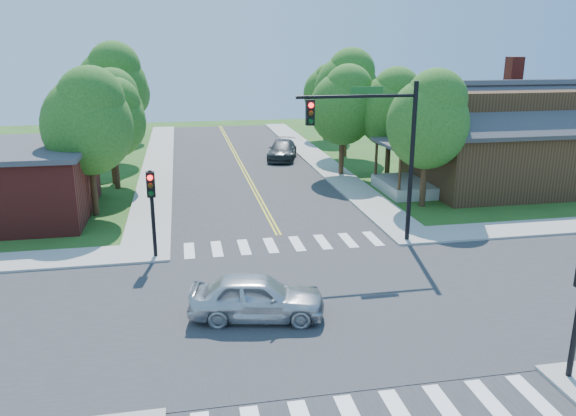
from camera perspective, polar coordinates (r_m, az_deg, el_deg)
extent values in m
plane|color=#28551A|center=(19.67, 2.90, -9.90)|extent=(100.00, 100.00, 0.00)
cube|color=#2D2D30|center=(19.67, 2.90, -9.85)|extent=(10.00, 90.00, 0.04)
cube|color=#2D2D30|center=(19.66, 2.90, -9.84)|extent=(90.00, 10.00, 0.04)
cube|color=#2D2D30|center=(19.67, 2.90, -9.90)|extent=(10.20, 10.20, 0.06)
cube|color=#9E9B93|center=(44.24, 2.96, 5.02)|extent=(2.20, 40.00, 0.14)
cube|color=#9E9B93|center=(43.04, -13.07, 4.31)|extent=(2.20, 40.00, 0.14)
cube|color=white|center=(24.88, -10.00, -4.28)|extent=(0.45, 2.00, 0.01)
cube|color=white|center=(24.91, -7.24, -4.13)|extent=(0.45, 2.00, 0.01)
cube|color=white|center=(25.00, -4.49, -3.97)|extent=(0.45, 2.00, 0.01)
cube|color=white|center=(25.15, -1.76, -3.80)|extent=(0.45, 2.00, 0.01)
cube|color=white|center=(25.35, 0.92, -3.63)|extent=(0.45, 2.00, 0.01)
cube|color=white|center=(25.61, 3.55, -3.45)|extent=(0.45, 2.00, 0.01)
cube|color=white|center=(25.92, 6.13, -3.27)|extent=(0.45, 2.00, 0.01)
cube|color=white|center=(26.28, 8.64, -3.09)|extent=(0.45, 2.00, 0.01)
cube|color=white|center=(14.75, 11.37, -19.85)|extent=(0.45, 2.00, 0.01)
cube|color=white|center=(15.19, 15.81, -19.01)|extent=(0.45, 2.00, 0.01)
cube|color=white|center=(15.71, 19.94, -18.11)|extent=(0.45, 2.00, 0.01)
cube|color=white|center=(16.30, 23.75, -17.20)|extent=(0.45, 2.00, 0.01)
cube|color=gold|center=(44.43, -5.25, 4.99)|extent=(0.10, 37.50, 0.01)
cube|color=gold|center=(44.45, -4.99, 5.01)|extent=(0.10, 37.50, 0.01)
cylinder|color=black|center=(25.30, 12.43, 4.32)|extent=(0.20, 0.20, 7.20)
cylinder|color=black|center=(23.96, 7.03, 11.19)|extent=(5.20, 0.14, 0.14)
cube|color=#19591E|center=(24.02, 8.01, 11.76)|extent=(1.40, 0.04, 0.30)
cube|color=black|center=(23.50, 2.25, 9.66)|extent=(0.34, 0.28, 1.05)
sphere|color=#FF0C0C|center=(23.30, 2.36, 10.39)|extent=(0.22, 0.22, 0.22)
sphere|color=#3F2605|center=(23.33, 2.35, 9.60)|extent=(0.22, 0.22, 0.22)
sphere|color=#05330F|center=(23.37, 2.34, 8.83)|extent=(0.22, 0.22, 0.22)
cylinder|color=black|center=(23.76, -13.56, -0.76)|extent=(0.16, 0.16, 3.80)
cube|color=black|center=(23.42, -13.77, 2.34)|extent=(0.34, 0.28, 1.05)
sphere|color=#FF0C0C|center=(23.18, -13.84, 3.00)|extent=(0.22, 0.22, 0.22)
sphere|color=#3F2605|center=(23.25, -13.79, 2.23)|extent=(0.22, 0.22, 0.22)
sphere|color=#05330F|center=(23.33, -13.74, 1.47)|extent=(0.22, 0.22, 0.22)
cube|color=#352112|center=(37.50, 20.76, 4.95)|extent=(10.00, 8.00, 4.00)
cube|color=#9E9B93|center=(35.00, 11.64, 2.17)|extent=(2.60, 4.50, 0.70)
cylinder|color=#352112|center=(32.50, 11.29, 3.38)|extent=(0.18, 0.18, 2.50)
cylinder|color=#352112|center=(36.16, 8.94, 4.78)|extent=(0.18, 0.18, 2.50)
cube|color=#38383D|center=(34.47, 11.88, 6.36)|extent=(2.80, 4.80, 0.18)
cube|color=maroon|center=(41.51, 21.47, 8.07)|extent=(0.90, 0.90, 7.11)
cylinder|color=#382314|center=(31.90, 13.60, 2.63)|extent=(0.34, 0.34, 2.81)
ellipsoid|color=#235519|center=(31.33, 13.98, 8.28)|extent=(4.43, 4.21, 4.87)
sphere|color=#235519|center=(31.13, 14.81, 10.64)|extent=(3.25, 3.25, 3.25)
cylinder|color=#382314|center=(38.56, 10.10, 5.09)|extent=(0.34, 0.34, 2.74)
ellipsoid|color=#235519|center=(38.09, 10.33, 9.67)|extent=(4.33, 4.11, 4.76)
sphere|color=#235519|center=(37.89, 10.97, 11.58)|extent=(3.17, 3.17, 3.17)
cylinder|color=#382314|center=(45.53, 5.81, 7.22)|extent=(0.34, 0.34, 3.17)
ellipsoid|color=#235519|center=(45.11, 5.94, 11.73)|extent=(5.01, 4.76, 5.51)
sphere|color=#235519|center=(44.92, 6.45, 13.62)|extent=(3.67, 3.67, 3.67)
cylinder|color=#382314|center=(53.96, 3.78, 8.39)|extent=(0.34, 0.34, 2.63)
ellipsoid|color=#235519|center=(53.63, 3.84, 11.54)|extent=(4.16, 3.95, 4.57)
sphere|color=#235519|center=(53.43, 4.24, 12.86)|extent=(3.05, 3.05, 3.05)
cylinder|color=#382314|center=(31.05, -19.12, 1.88)|extent=(0.34, 0.34, 2.88)
ellipsoid|color=#235519|center=(30.46, -19.69, 7.83)|extent=(4.55, 4.32, 5.00)
sphere|color=#235519|center=(30.07, -19.42, 10.38)|extent=(3.33, 3.33, 3.33)
cylinder|color=#382314|center=(37.83, -17.30, 4.39)|extent=(0.34, 0.34, 2.74)
ellipsoid|color=#235519|center=(37.36, -17.70, 9.05)|extent=(4.32, 4.11, 4.76)
sphere|color=#235519|center=(37.00, -17.44, 11.03)|extent=(3.17, 3.17, 3.17)
cylinder|color=#382314|center=(45.45, -17.03, 6.70)|extent=(0.34, 0.34, 3.35)
ellipsoid|color=#235519|center=(45.03, -17.44, 11.45)|extent=(5.29, 5.03, 5.82)
sphere|color=#235519|center=(44.71, -17.25, 13.49)|extent=(3.88, 3.88, 3.88)
cylinder|color=#382314|center=(54.87, -15.84, 7.97)|extent=(0.34, 0.34, 2.68)
ellipsoid|color=#235519|center=(54.55, -16.09, 11.11)|extent=(4.23, 4.02, 4.65)
sphere|color=#235519|center=(54.24, -15.89, 12.45)|extent=(3.10, 3.10, 3.10)
cylinder|color=#382314|center=(38.64, 5.44, 5.34)|extent=(0.34, 0.34, 2.80)
ellipsoid|color=#235519|center=(38.17, 5.57, 10.01)|extent=(4.42, 4.20, 4.86)
sphere|color=#235519|center=(37.95, 6.16, 11.96)|extent=(3.24, 3.24, 3.24)
cylinder|color=#382314|center=(36.55, -17.05, 3.87)|extent=(0.34, 0.34, 2.56)
ellipsoid|color=#235519|center=(36.08, -17.43, 8.36)|extent=(4.03, 3.83, 4.44)
sphere|color=#235519|center=(35.72, -17.14, 10.27)|extent=(2.96, 2.96, 2.96)
imported|color=silver|center=(18.51, -3.18, -9.09)|extent=(3.46, 5.08, 1.50)
imported|color=#313437|center=(44.07, -0.59, 5.86)|extent=(4.64, 6.03, 1.44)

